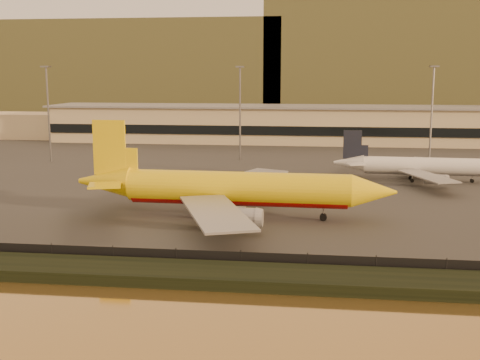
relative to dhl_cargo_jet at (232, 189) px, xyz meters
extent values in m
plane|color=black|center=(2.78, -13.43, -4.92)|extent=(900.00, 900.00, 0.00)
cube|color=black|center=(2.78, -30.43, -4.22)|extent=(320.00, 7.00, 1.40)
cube|color=#2D2D2D|center=(2.78, 81.57, -4.82)|extent=(320.00, 220.00, 0.20)
cube|color=black|center=(2.78, -26.43, -3.62)|extent=(300.00, 0.05, 2.20)
cube|color=tan|center=(2.78, 111.57, 1.28)|extent=(160.00, 22.00, 12.00)
cube|color=black|center=(2.78, 100.37, 0.28)|extent=(160.00, 0.60, 3.00)
cube|color=gray|center=(2.78, 111.57, 7.58)|extent=(164.00, 24.00, 0.60)
cube|color=tan|center=(-92.22, 115.57, -0.22)|extent=(50.00, 18.00, 9.00)
cylinder|color=slate|center=(-57.22, 56.57, 7.78)|extent=(0.50, 0.50, 25.00)
cube|color=slate|center=(-57.22, 56.57, 20.48)|extent=(2.20, 2.20, 0.40)
cylinder|color=slate|center=(-7.22, 66.57, 7.78)|extent=(0.50, 0.50, 25.00)
cube|color=slate|center=(-7.22, 66.57, 20.48)|extent=(2.20, 2.20, 0.40)
cylinder|color=slate|center=(42.78, 64.57, 7.78)|extent=(0.50, 0.50, 25.00)
cube|color=slate|center=(42.78, 64.57, 20.48)|extent=(2.20, 2.20, 0.40)
cube|color=#67663B|center=(-137.22, 326.57, 22.58)|extent=(260.00, 160.00, 55.00)
cube|color=#67663B|center=(92.78, 326.57, 30.08)|extent=(220.00, 160.00, 70.00)
cylinder|color=yellow|center=(0.96, -0.02, 0.29)|extent=(36.56, 6.17, 5.26)
cylinder|color=#A10909|center=(0.96, -0.02, -0.64)|extent=(35.52, 4.99, 4.11)
cone|color=yellow|center=(22.72, -0.57, 0.29)|extent=(7.22, 5.44, 5.26)
cone|color=yellow|center=(-21.81, 0.54, 0.68)|extent=(9.24, 5.49, 5.26)
cube|color=yellow|center=(-20.79, 0.52, 6.47)|extent=(5.58, 0.56, 9.21)
cube|color=yellow|center=(-19.65, 5.76, 1.08)|extent=(6.44, 6.40, 0.32)
cube|color=yellow|center=(-19.91, -4.77, 1.08)|extent=(6.28, 6.24, 0.32)
cube|color=gray|center=(0.30, 14.02, -0.64)|extent=(15.56, 23.72, 0.32)
cylinder|color=gray|center=(2.75, 10.54, -2.08)|extent=(6.14, 3.05, 2.90)
cube|color=gray|center=(-0.40, -14.01, -0.64)|extent=(14.64, 23.81, 0.32)
cylinder|color=gray|center=(2.22, -10.66, -2.08)|extent=(6.14, 3.05, 2.90)
cylinder|color=black|center=(14.88, -0.37, -4.14)|extent=(1.18, 0.95, 1.16)
cylinder|color=slate|center=(14.88, -0.37, -3.53)|extent=(0.20, 0.20, 2.37)
cylinder|color=black|center=(-2.89, -2.30, -4.14)|extent=(1.18, 0.95, 1.16)
cylinder|color=slate|center=(-2.89, -2.30, -3.53)|extent=(0.20, 0.20, 2.37)
cylinder|color=black|center=(-2.77, 2.44, -4.14)|extent=(1.18, 0.95, 1.16)
cylinder|color=slate|center=(-2.77, 2.44, -3.53)|extent=(0.20, 0.20, 2.37)
cylinder|color=white|center=(37.20, 38.68, -1.24)|extent=(26.49, 4.59, 3.66)
cylinder|color=gray|center=(37.20, 38.68, -1.88)|extent=(25.73, 3.76, 2.86)
cone|color=white|center=(20.73, 39.26, -0.96)|extent=(6.72, 3.89, 3.66)
cube|color=black|center=(21.46, 39.23, 3.07)|extent=(4.04, 0.43, 6.41)
cube|color=white|center=(22.32, 42.86, -0.69)|extent=(4.63, 4.52, 0.22)
cube|color=white|center=(22.07, 35.54, -0.69)|extent=(4.48, 4.35, 0.22)
cube|color=gray|center=(36.83, 48.77, -1.88)|extent=(11.39, 17.14, 0.22)
cylinder|color=gray|center=(38.57, 46.23, -2.88)|extent=(4.46, 2.17, 2.01)
cube|color=gray|center=(36.12, 28.63, -1.88)|extent=(10.45, 17.24, 0.22)
cylinder|color=gray|center=(38.04, 31.04, -2.88)|extent=(4.46, 2.17, 2.01)
cylinder|color=black|center=(47.27, 38.32, -4.31)|extent=(0.83, 0.67, 0.81)
cylinder|color=slate|center=(47.27, 38.32, -3.89)|extent=(0.19, 0.19, 1.65)
cylinder|color=black|center=(34.40, 37.13, -4.31)|extent=(0.83, 0.67, 0.81)
cylinder|color=slate|center=(34.40, 37.13, -3.89)|extent=(0.19, 0.19, 1.65)
cylinder|color=black|center=(34.52, 40.42, -4.31)|extent=(0.83, 0.67, 0.81)
cylinder|color=slate|center=(34.52, 40.42, -3.89)|extent=(0.19, 0.19, 1.65)
cube|color=yellow|center=(11.22, 12.66, -3.71)|extent=(4.90, 3.32, 2.02)
cube|color=white|center=(-13.25, 26.12, -3.93)|extent=(3.62, 1.88, 1.57)
camera|label=1|loc=(13.54, -95.60, 18.62)|focal=45.00mm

